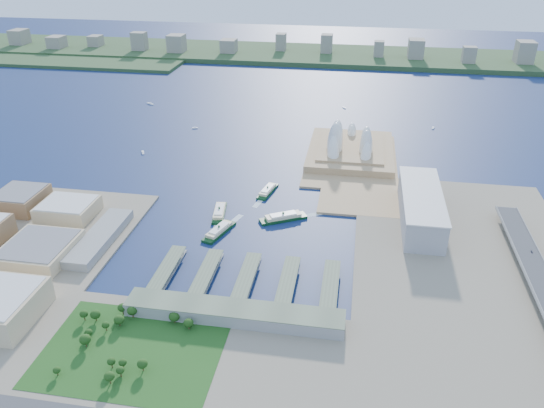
% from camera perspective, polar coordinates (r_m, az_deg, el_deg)
% --- Properties ---
extents(ground, '(3000.00, 3000.00, 0.00)m').
position_cam_1_polar(ground, '(605.85, -2.55, -4.15)').
color(ground, '#0E1941').
rests_on(ground, ground).
extents(south_land, '(720.00, 180.00, 3.00)m').
position_cam_1_polar(south_land, '(446.19, -8.37, -18.12)').
color(south_land, gray).
rests_on(south_land, ground).
extents(east_land, '(240.00, 500.00, 3.00)m').
position_cam_1_polar(east_land, '(567.68, 21.04, -8.51)').
color(east_land, gray).
rests_on(east_land, ground).
extents(peninsula, '(135.00, 220.00, 3.00)m').
position_cam_1_polar(peninsula, '(826.19, 8.54, 4.74)').
color(peninsula, tan).
rests_on(peninsula, ground).
extents(far_shore, '(2200.00, 260.00, 12.00)m').
position_cam_1_polar(far_shore, '(1519.49, 5.33, 15.66)').
color(far_shore, '#2D4926').
rests_on(far_shore, ground).
extents(opera_house, '(134.00, 180.00, 58.00)m').
position_cam_1_polar(opera_house, '(833.71, 8.56, 7.21)').
color(opera_house, white).
rests_on(opera_house, peninsula).
extents(toaster_building, '(45.00, 155.00, 35.00)m').
position_cam_1_polar(toaster_building, '(660.02, 15.71, -0.36)').
color(toaster_building, '#94949A').
rests_on(toaster_building, east_land).
extents(expressway, '(26.00, 340.00, 11.85)m').
position_cam_1_polar(expressway, '(572.38, 27.25, -8.70)').
color(expressway, gray).
rests_on(expressway, east_land).
extents(west_buildings, '(200.00, 280.00, 27.00)m').
position_cam_1_polar(west_buildings, '(640.11, -26.50, -3.77)').
color(west_buildings, olive).
rests_on(west_buildings, west_land).
extents(ferry_wharves, '(184.00, 90.00, 9.30)m').
position_cam_1_polar(ferry_wharves, '(539.81, -2.73, -8.01)').
color(ferry_wharves, '#55634B').
rests_on(ferry_wharves, ground).
extents(terminal_building, '(200.00, 28.00, 12.00)m').
position_cam_1_polar(terminal_building, '(490.68, -4.11, -11.63)').
color(terminal_building, gray).
rests_on(terminal_building, south_land).
extents(park, '(150.00, 110.00, 16.00)m').
position_cam_1_polar(park, '(471.45, -14.91, -14.31)').
color(park, '#194714').
rests_on(park, south_land).
extents(far_skyline, '(1900.00, 140.00, 55.00)m').
position_cam_1_polar(far_skyline, '(1493.35, 5.32, 16.76)').
color(far_skyline, gray).
rests_on(far_skyline, far_shore).
extents(ferry_a, '(21.69, 56.05, 10.33)m').
position_cam_1_polar(ferry_a, '(663.74, -5.69, -0.72)').
color(ferry_a, '#0D3716').
rests_on(ferry_a, ground).
extents(ferry_b, '(22.83, 52.19, 9.57)m').
position_cam_1_polar(ferry_b, '(715.21, -0.47, 1.59)').
color(ferry_b, '#0D3716').
rests_on(ferry_b, ground).
extents(ferry_c, '(30.31, 55.93, 10.28)m').
position_cam_1_polar(ferry_c, '(623.62, -5.72, -2.72)').
color(ferry_c, '#0D3716').
rests_on(ferry_c, ground).
extents(ferry_d, '(58.48, 41.20, 11.07)m').
position_cam_1_polar(ferry_d, '(648.09, 1.21, -1.28)').
color(ferry_d, '#0D3716').
rests_on(ferry_d, ground).
extents(boat_a, '(9.22, 14.05, 2.69)m').
position_cam_1_polar(boat_a, '(869.97, -13.73, 5.43)').
color(boat_a, white).
rests_on(boat_a, ground).
extents(boat_b, '(10.26, 5.03, 2.65)m').
position_cam_1_polar(boat_b, '(963.45, -8.27, 8.11)').
color(boat_b, white).
rests_on(boat_b, ground).
extents(boat_c, '(5.99, 12.35, 2.67)m').
position_cam_1_polar(boat_c, '(995.58, 16.93, 7.84)').
color(boat_c, white).
rests_on(boat_c, ground).
extents(boat_d, '(17.74, 13.04, 3.10)m').
position_cam_1_polar(boat_d, '(1119.18, -12.95, 10.49)').
color(boat_d, white).
rests_on(boat_d, ground).
extents(boat_e, '(8.28, 10.72, 2.58)m').
position_cam_1_polar(boat_e, '(1075.91, 7.77, 10.23)').
color(boat_e, white).
rests_on(boat_e, ground).
extents(car_c, '(1.71, 4.20, 1.22)m').
position_cam_1_polar(car_c, '(623.99, 26.16, -4.62)').
color(car_c, slate).
rests_on(car_c, expressway).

